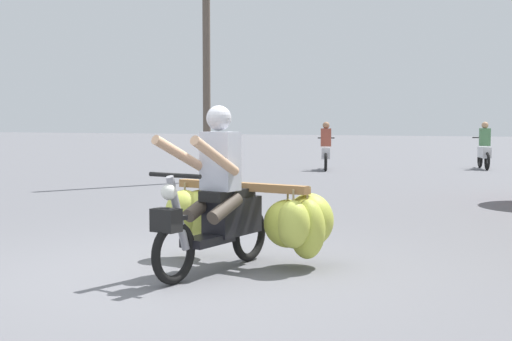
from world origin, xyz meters
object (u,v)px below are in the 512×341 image
motorbike_distant_ahead_left (326,151)px  utility_pole (206,35)px  motorbike_main_loaded (248,213)px  motorbike_distant_ahead_right (484,150)px

motorbike_distant_ahead_left → utility_pole: 5.68m
motorbike_main_loaded → motorbike_distant_ahead_left: size_ratio=1.15×
motorbike_distant_ahead_right → utility_pole: 9.39m
motorbike_main_loaded → motorbike_distant_ahead_left: bearing=104.2°
motorbike_main_loaded → utility_pole: (-4.75, 8.31, 2.90)m
motorbike_main_loaded → utility_pole: size_ratio=0.26×
motorbike_distant_ahead_right → utility_pole: utility_pole is taller
motorbike_main_loaded → motorbike_distant_ahead_right: bearing=86.7°
motorbike_distant_ahead_left → motorbike_main_loaded: bearing=-75.8°
motorbike_distant_ahead_right → utility_pole: bearing=-129.1°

